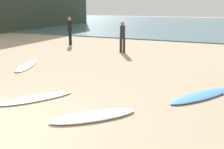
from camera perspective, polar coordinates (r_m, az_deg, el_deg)
The scene contains 7 objects.
ocean_water at distance 38.15m, azimuth 17.95°, elevation 11.10°, with size 120.00×40.00×0.08m, color slate.
surfboard_0 at distance 5.67m, azimuth -4.26°, elevation -9.49°, with size 0.57×1.99×0.09m, color white.
surfboard_2 at distance 7.31m, azimuth 19.79°, elevation -4.62°, with size 0.52×2.30×0.08m, color #4890E1.
surfboard_3 at distance 7.02m, azimuth -16.89°, elevation -5.22°, with size 0.50×1.96×0.07m, color white.
surfboard_5 at distance 10.98m, azimuth -19.10°, elevation 1.97°, with size 0.57×2.25×0.07m, color #F5E9C1.
beachgoer_near at distance 16.43m, azimuth -9.67°, elevation 10.18°, with size 0.35×0.35×1.76m.
beachgoer_mid at distance 13.39m, azimuth 2.43°, elevation 8.95°, with size 0.34×0.33×1.66m.
Camera 1 is at (4.06, -3.21, 2.43)m, focal length 39.73 mm.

